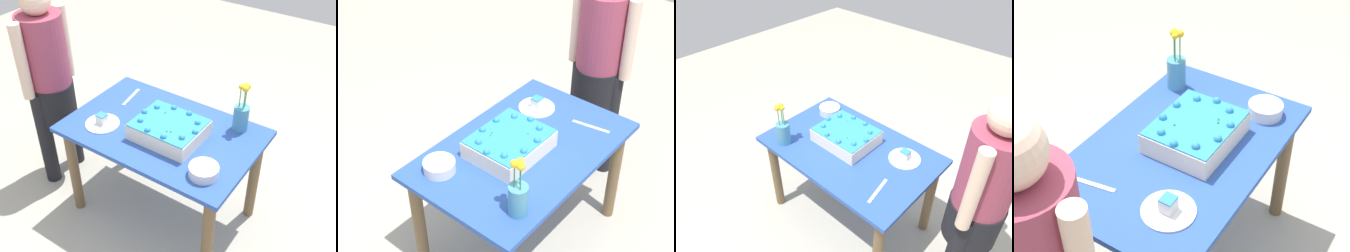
{
  "view_description": "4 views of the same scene",
  "coord_description": "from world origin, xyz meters",
  "views": [
    {
      "loc": [
        -1.2,
        1.71,
        2.3
      ],
      "look_at": [
        -0.1,
        0.08,
        0.84
      ],
      "focal_mm": 45.0,
      "sensor_mm": 36.0,
      "label": 1
    },
    {
      "loc": [
        -1.73,
        -1.29,
        2.48
      ],
      "look_at": [
        -0.05,
        0.08,
        0.86
      ],
      "focal_mm": 55.0,
      "sensor_mm": 36.0,
      "label": 2
    },
    {
      "loc": [
        1.17,
        -1.32,
        2.24
      ],
      "look_at": [
        -0.08,
        0.02,
        0.87
      ],
      "focal_mm": 35.0,
      "sensor_mm": 36.0,
      "label": 3
    },
    {
      "loc": [
        1.46,
        0.94,
        2.21
      ],
      "look_at": [
        -0.07,
        -0.04,
        0.77
      ],
      "focal_mm": 55.0,
      "sensor_mm": 36.0,
      "label": 4
    }
  ],
  "objects": [
    {
      "name": "ground_plane",
      "position": [
        0.0,
        0.0,
        0.0
      ],
      "size": [
        8.0,
        8.0,
        0.0
      ],
      "primitive_type": "plane",
      "color": "#ABA595"
    },
    {
      "name": "dining_table",
      "position": [
        0.0,
        0.0,
        0.59
      ],
      "size": [
        1.2,
        0.77,
        0.72
      ],
      "color": "#2B50A4",
      "rests_on": "ground_plane"
    },
    {
      "name": "sheet_cake",
      "position": [
        -0.07,
        0.04,
        0.78
      ],
      "size": [
        0.41,
        0.34,
        0.13
      ],
      "color": "#F9E4C5",
      "rests_on": "dining_table"
    },
    {
      "name": "serving_plate_with_slice",
      "position": [
        0.35,
        0.17,
        0.74
      ],
      "size": [
        0.22,
        0.22,
        0.07
      ],
      "color": "white",
      "rests_on": "dining_table"
    },
    {
      "name": "cake_knife",
      "position": [
        0.39,
        -0.18,
        0.73
      ],
      "size": [
        0.06,
        0.22,
        0.0
      ],
      "primitive_type": "cube",
      "rotation": [
        0.0,
        0.0,
        1.74
      ],
      "color": "silver",
      "rests_on": "dining_table"
    },
    {
      "name": "flower_vase",
      "position": [
        -0.39,
        -0.27,
        0.83
      ],
      "size": [
        0.1,
        0.1,
        0.32
      ],
      "color": "teal",
      "rests_on": "dining_table"
    },
    {
      "name": "fruit_bowl",
      "position": [
        -0.42,
        0.22,
        0.75
      ],
      "size": [
        0.17,
        0.17,
        0.06
      ],
      "primitive_type": "cylinder",
      "color": "silver",
      "rests_on": "dining_table"
    },
    {
      "name": "person_standing",
      "position": [
        0.9,
        0.08,
        0.85
      ],
      "size": [
        0.31,
        0.45,
        1.49
      ],
      "rotation": [
        0.0,
        0.0,
        3.14
      ],
      "color": "black",
      "rests_on": "ground_plane"
    }
  ]
}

